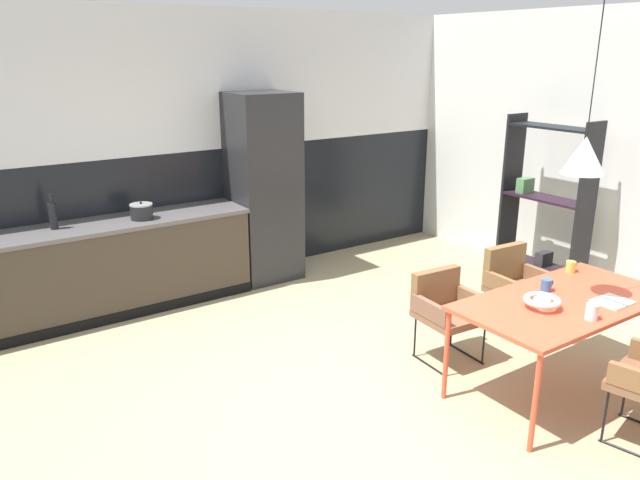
{
  "coord_description": "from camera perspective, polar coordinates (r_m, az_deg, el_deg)",
  "views": [
    {
      "loc": [
        -2.64,
        -3.0,
        2.45
      ],
      "look_at": [
        -0.09,
        0.74,
        1.05
      ],
      "focal_mm": 34.46,
      "sensor_mm": 36.0,
      "label": 1
    }
  ],
  "objects": [
    {
      "name": "refrigerator_column",
      "position": [
        6.7,
        -5.26,
        4.82
      ],
      "size": [
        0.68,
        0.6,
        2.03
      ],
      "primitive_type": "cube",
      "color": "#232326",
      "rests_on": "ground"
    },
    {
      "name": "pendant_lamp_over_table_near",
      "position": [
        4.51,
        23.36,
        7.25
      ],
      "size": [
        0.29,
        0.29,
        1.17
      ],
      "color": "black"
    },
    {
      "name": "back_wall_splashback_dark",
      "position": [
        6.87,
        -10.45,
        2.33
      ],
      "size": [
        6.66,
        0.12,
        1.44
      ],
      "primitive_type": "cube",
      "color": "black",
      "rests_on": "ground"
    },
    {
      "name": "dining_table",
      "position": [
        4.8,
        21.75,
        -5.64
      ],
      "size": [
        1.64,
        0.84,
        0.73
      ],
      "color": "#E14C30",
      "rests_on": "ground"
    },
    {
      "name": "kitchen_counter",
      "position": [
        6.18,
        -21.77,
        -2.95
      ],
      "size": [
        3.37,
        0.63,
        0.9
      ],
      "color": "#3B3126",
      "rests_on": "ground"
    },
    {
      "name": "armchair_head_of_table",
      "position": [
        5.12,
        11.54,
        -5.83
      ],
      "size": [
        0.52,
        0.5,
        0.73
      ],
      "rotation": [
        0.0,
        0.0,
        3.07
      ],
      "color": "brown",
      "rests_on": "ground"
    },
    {
      "name": "open_book",
      "position": [
        4.86,
        25.52,
        -5.19
      ],
      "size": [
        0.25,
        0.22,
        0.02
      ],
      "color": "white",
      "rests_on": "dining_table"
    },
    {
      "name": "back_wall_panel_upper",
      "position": [
        6.65,
        -11.14,
        14.38
      ],
      "size": [
        6.66,
        0.12,
        1.44
      ],
      "primitive_type": "cube",
      "color": "silver",
      "rests_on": "back_wall_splashback_dark"
    },
    {
      "name": "armchair_near_window",
      "position": [
        5.8,
        17.55,
        -3.42
      ],
      "size": [
        0.52,
        0.5,
        0.76
      ],
      "rotation": [
        0.0,
        0.0,
        3.08
      ],
      "color": "brown",
      "rests_on": "ground"
    },
    {
      "name": "mug_white_ceramic",
      "position": [
        4.88,
        20.29,
        -3.95
      ],
      "size": [
        0.12,
        0.08,
        0.09
      ],
      "color": "#335B93",
      "rests_on": "dining_table"
    },
    {
      "name": "mug_dark_espresso",
      "position": [
        5.37,
        22.28,
        -2.29
      ],
      "size": [
        0.12,
        0.08,
        0.09
      ],
      "color": "gold",
      "rests_on": "dining_table"
    },
    {
      "name": "open_shelf_unit",
      "position": [
        6.8,
        20.13,
        3.1
      ],
      "size": [
        0.3,
        0.94,
        1.81
      ],
      "rotation": [
        0.0,
        0.0,
        -1.57
      ],
      "color": "black",
      "rests_on": "ground"
    },
    {
      "name": "mug_tall_blue",
      "position": [
        4.5,
        23.95,
        -6.11
      ],
      "size": [
        0.13,
        0.08,
        0.11
      ],
      "color": "white",
      "rests_on": "dining_table"
    },
    {
      "name": "bottle_wine_green",
      "position": [
        6.04,
        -23.56,
        2.14
      ],
      "size": [
        0.07,
        0.07,
        0.33
      ],
      "color": "black",
      "rests_on": "kitchen_counter"
    },
    {
      "name": "ground_plane",
      "position": [
        4.69,
        6.24,
        -14.4
      ],
      "size": [
        8.66,
        8.66,
        0.0
      ],
      "primitive_type": "plane",
      "color": "tan"
    },
    {
      "name": "cooking_pot",
      "position": [
        6.12,
        -16.25,
        2.56
      ],
      "size": [
        0.22,
        0.22,
        0.17
      ],
      "color": "black",
      "rests_on": "kitchen_counter"
    },
    {
      "name": "fruit_bowl",
      "position": [
        4.55,
        19.91,
        -5.35
      ],
      "size": [
        0.26,
        0.26,
        0.08
      ],
      "color": "silver",
      "rests_on": "dining_table"
    }
  ]
}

